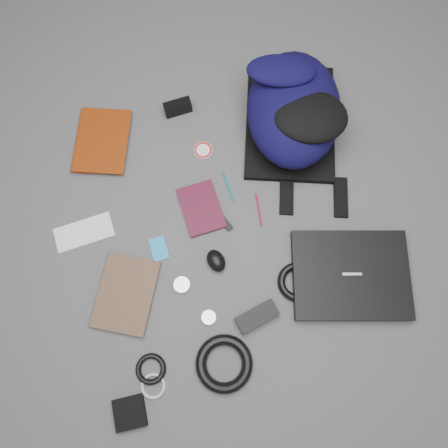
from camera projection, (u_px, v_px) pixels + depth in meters
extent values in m
plane|color=#4F4F51|center=(224.00, 226.00, 1.54)|extent=(4.00, 4.00, 0.00)
cube|color=black|center=(351.00, 275.00, 1.47)|extent=(0.45, 0.39, 0.04)
imported|color=#712406|center=(76.00, 140.00, 1.61)|extent=(0.26, 0.31, 0.03)
imported|color=#B6730D|center=(99.00, 289.00, 1.46)|extent=(0.27, 0.31, 0.02)
cube|color=white|center=(84.00, 232.00, 1.53)|extent=(0.21, 0.11, 0.00)
cube|color=#3F0C1E|center=(201.00, 208.00, 1.55)|extent=(0.14, 0.19, 0.01)
cube|color=black|center=(178.00, 107.00, 1.64)|extent=(0.10, 0.04, 0.06)
cylinder|color=white|center=(203.00, 150.00, 1.62)|extent=(0.08, 0.08, 0.00)
cylinder|color=#0C7473|center=(228.00, 187.00, 1.57)|extent=(0.02, 0.12, 0.01)
cylinder|color=#A70C2E|center=(259.00, 210.00, 1.55)|extent=(0.02, 0.12, 0.01)
cube|color=#1D8EDA|center=(159.00, 249.00, 1.51)|extent=(0.06, 0.09, 0.00)
cube|color=black|center=(225.00, 223.00, 1.53)|extent=(0.05, 0.06, 0.01)
cube|color=silver|center=(195.00, 222.00, 1.54)|extent=(0.02, 0.05, 0.01)
ellipsoid|color=black|center=(216.00, 261.00, 1.48)|extent=(0.08, 0.09, 0.04)
cylinder|color=#BDBEC0|center=(182.00, 285.00, 1.47)|extent=(0.06, 0.06, 0.01)
cylinder|color=#BBBABD|center=(209.00, 317.00, 1.44)|extent=(0.05, 0.05, 0.01)
torus|color=black|center=(297.00, 282.00, 1.47)|extent=(0.16, 0.16, 0.03)
cube|color=black|center=(257.00, 316.00, 1.43)|extent=(0.15, 0.09, 0.03)
torus|color=black|center=(224.00, 364.00, 1.39)|extent=(0.18, 0.18, 0.04)
cube|color=black|center=(130.00, 413.00, 1.35)|extent=(0.10, 0.10, 0.02)
torus|color=black|center=(151.00, 369.00, 1.39)|extent=(0.11, 0.11, 0.02)
torus|color=beige|center=(153.00, 386.00, 1.38)|extent=(0.11, 0.11, 0.01)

